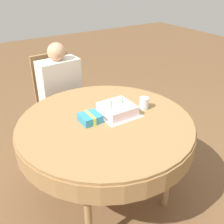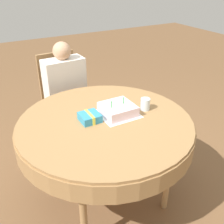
# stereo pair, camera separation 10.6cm
# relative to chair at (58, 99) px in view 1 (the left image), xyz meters

# --- Properties ---
(ground_plane) EXTENTS (12.00, 12.00, 0.00)m
(ground_plane) POSITION_rel_chair_xyz_m (-0.01, -0.98, -0.53)
(ground_plane) COLOR brown
(dining_table) EXTENTS (1.32, 1.32, 0.76)m
(dining_table) POSITION_rel_chair_xyz_m (-0.01, -0.98, 0.15)
(dining_table) COLOR #9E7547
(dining_table) RESTS_ON ground_plane
(chair) EXTENTS (0.46, 0.46, 1.00)m
(chair) POSITION_rel_chair_xyz_m (0.00, 0.00, 0.00)
(chair) COLOR #A37A4C
(chair) RESTS_ON ground_plane
(person) EXTENTS (0.41, 0.31, 1.15)m
(person) POSITION_rel_chair_xyz_m (0.01, -0.10, 0.16)
(person) COLOR tan
(person) RESTS_ON ground_plane
(napkin) EXTENTS (0.29, 0.29, 0.00)m
(napkin) POSITION_rel_chair_xyz_m (0.12, -0.94, 0.23)
(napkin) COLOR white
(napkin) RESTS_ON dining_table
(birthday_cake) EXTENTS (0.24, 0.24, 0.13)m
(birthday_cake) POSITION_rel_chair_xyz_m (0.12, -0.94, 0.27)
(birthday_cake) COLOR silver
(birthday_cake) RESTS_ON dining_table
(drinking_glass) EXTENTS (0.08, 0.08, 0.10)m
(drinking_glass) POSITION_rel_chair_xyz_m (0.35, -0.99, 0.28)
(drinking_glass) COLOR silver
(drinking_glass) RESTS_ON dining_table
(gift_box) EXTENTS (0.14, 0.15, 0.06)m
(gift_box) POSITION_rel_chair_xyz_m (-0.11, -0.93, 0.26)
(gift_box) COLOR teal
(gift_box) RESTS_ON dining_table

